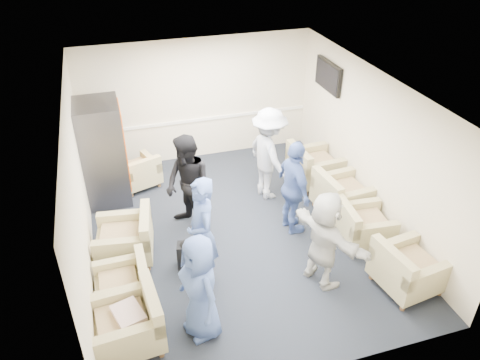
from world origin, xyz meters
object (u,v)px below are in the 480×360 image
object	(u,v)px
armchair_left_mid	(126,285)
person_front_left	(200,288)
armchair_right_near	(405,270)
armchair_right_midnear	(361,226)
armchair_left_far	(128,240)
vending_machine	(104,153)
person_mid_left	(202,233)
armchair_corner	(139,173)
armchair_right_midfar	(340,196)
armchair_right_far	(312,168)
person_mid_right	(294,188)
person_back_left	(188,186)
armchair_left_near	(131,324)
person_back_right	(269,154)
person_front_right	(324,239)

from	to	relation	value
armchair_left_mid	person_front_left	bearing A→B (deg)	46.85
armchair_right_near	armchair_right_midnear	world-z (taller)	armchair_right_near
armchair_left_mid	armchair_left_far	bearing A→B (deg)	171.83
vending_machine	person_mid_left	bearing A→B (deg)	-65.93
armchair_corner	person_mid_left	world-z (taller)	person_mid_left
armchair_right_midfar	armchair_right_far	distance (m)	1.11
armchair_right_midfar	person_mid_right	xyz separation A→B (m)	(-1.05, -0.23, 0.51)
armchair_right_far	armchair_corner	bearing A→B (deg)	71.03
armchair_left_mid	person_mid_left	xyz separation A→B (m)	(1.19, 0.11, 0.61)
armchair_corner	person_front_left	distance (m)	4.06
person_back_left	armchair_right_midnear	bearing A→B (deg)	42.02
armchair_left_near	armchair_right_midnear	bearing A→B (deg)	99.51
armchair_right_midnear	armchair_right_midfar	world-z (taller)	armchair_right_midfar
armchair_left_far	person_front_left	size ratio (longest dim) A/B	0.63
armchair_left_mid	armchair_right_midnear	size ratio (longest dim) A/B	0.86
armchair_right_midfar	armchair_right_near	bearing A→B (deg)	175.41
person_front_left	person_back_right	world-z (taller)	person_back_right
armchair_left_far	armchair_left_near	bearing A→B (deg)	4.17
armchair_right_midnear	person_mid_right	world-z (taller)	person_mid_right
armchair_corner	person_front_right	xyz separation A→B (m)	(2.38, -3.58, 0.50)
armchair_left_far	vending_machine	distance (m)	2.04
armchair_right_midfar	person_mid_left	bearing A→B (deg)	104.41
armchair_left_far	person_back_right	distance (m)	3.08
armchair_right_midnear	person_back_left	distance (m)	3.05
armchair_left_mid	armchair_left_far	xyz separation A→B (m)	(0.13, 0.98, 0.05)
person_front_left	armchair_left_mid	bearing A→B (deg)	-148.33
armchair_left_mid	armchair_left_far	world-z (taller)	armchair_left_far
armchair_corner	person_mid_right	distance (m)	3.37
armchair_right_near	armchair_right_midnear	bearing A→B (deg)	-4.26
armchair_right_midnear	person_mid_left	world-z (taller)	person_mid_left
armchair_right_midnear	person_mid_left	xyz separation A→B (m)	(-2.80, -0.11, 0.59)
person_back_right	armchair_left_far	bearing A→B (deg)	99.68
person_mid_right	person_front_left	bearing A→B (deg)	127.21
armchair_left_near	armchair_corner	xyz separation A→B (m)	(0.55, 3.94, -0.05)
person_front_left	person_mid_right	world-z (taller)	person_mid_right
armchair_left_near	vending_machine	xyz separation A→B (m)	(-0.06, 3.69, 0.66)
armchair_right_far	person_front_right	distance (m)	2.90
person_back_left	person_front_right	bearing A→B (deg)	17.83
armchair_right_midfar	person_front_left	size ratio (longest dim) A/B	0.61
person_front_left	person_back_right	bearing A→B (deg)	129.71
armchair_right_midnear	vending_machine	distance (m)	4.90
person_front_right	person_front_left	bearing A→B (deg)	82.74
armchair_right_midnear	armchair_left_near	bearing A→B (deg)	109.23
armchair_left_near	person_mid_right	xyz separation A→B (m)	(2.99, 1.68, 0.52)
armchair_left_near	armchair_left_far	world-z (taller)	armchair_left_far
armchair_left_near	vending_machine	size ratio (longest dim) A/B	0.47
armchair_left_mid	armchair_right_near	bearing A→B (deg)	76.13
armchair_right_midfar	person_mid_right	distance (m)	1.19
person_back_left	person_back_right	distance (m)	1.81
armchair_left_far	armchair_right_far	bearing A→B (deg)	116.50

